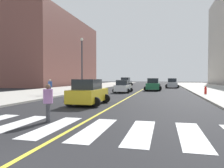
{
  "coord_description": "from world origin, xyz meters",
  "views": [
    {
      "loc": [
        3.54,
        -4.05,
        2.05
      ],
      "look_at": [
        -5.8,
        34.37,
        0.85
      ],
      "focal_mm": 34.4,
      "sensor_mm": 36.0,
      "label": 1
    }
  ],
  "objects_px": {
    "car_gray_third": "(126,82)",
    "car_silver_sixth": "(172,83)",
    "car_black_fourth": "(155,83)",
    "car_white_nearest": "(123,87)",
    "fire_hydrant": "(206,90)",
    "car_green_second": "(153,85)",
    "car_yellow_fifth": "(88,93)",
    "pedestrian_walking_west": "(50,86)",
    "pedestrian_crossing": "(48,101)",
    "street_lamp": "(82,60)"
  },
  "relations": [
    {
      "from": "car_gray_third",
      "to": "car_silver_sixth",
      "type": "height_order",
      "value": "car_gray_third"
    },
    {
      "from": "car_black_fourth",
      "to": "car_yellow_fifth",
      "type": "height_order",
      "value": "car_yellow_fifth"
    },
    {
      "from": "car_green_second",
      "to": "car_yellow_fifth",
      "type": "distance_m",
      "value": 19.4
    },
    {
      "from": "car_silver_sixth",
      "to": "street_lamp",
      "type": "xyz_separation_m",
      "value": [
        -12.96,
        -15.36,
        3.71
      ]
    },
    {
      "from": "pedestrian_walking_west",
      "to": "car_silver_sixth",
      "type": "bearing_deg",
      "value": -57.93
    },
    {
      "from": "car_gray_third",
      "to": "street_lamp",
      "type": "height_order",
      "value": "street_lamp"
    },
    {
      "from": "car_black_fourth",
      "to": "car_gray_third",
      "type": "bearing_deg",
      "value": -0.68
    },
    {
      "from": "street_lamp",
      "to": "fire_hydrant",
      "type": "bearing_deg",
      "value": -7.48
    },
    {
      "from": "car_yellow_fifth",
      "to": "car_silver_sixth",
      "type": "bearing_deg",
      "value": 76.22
    },
    {
      "from": "pedestrian_walking_west",
      "to": "street_lamp",
      "type": "bearing_deg",
      "value": -31.49
    },
    {
      "from": "car_yellow_fifth",
      "to": "car_green_second",
      "type": "bearing_deg",
      "value": 78.56
    },
    {
      "from": "fire_hydrant",
      "to": "car_yellow_fifth",
      "type": "bearing_deg",
      "value": -132.16
    },
    {
      "from": "car_yellow_fifth",
      "to": "car_silver_sixth",
      "type": "distance_m",
      "value": 29.67
    },
    {
      "from": "pedestrian_walking_west",
      "to": "fire_hydrant",
      "type": "distance_m",
      "value": 17.59
    },
    {
      "from": "pedestrian_crossing",
      "to": "fire_hydrant",
      "type": "relative_size",
      "value": 1.97
    },
    {
      "from": "car_black_fourth",
      "to": "car_silver_sixth",
      "type": "xyz_separation_m",
      "value": [
        3.58,
        -6.71,
        0.09
      ]
    },
    {
      "from": "car_yellow_fifth",
      "to": "fire_hydrant",
      "type": "relative_size",
      "value": 4.83
    },
    {
      "from": "pedestrian_walking_west",
      "to": "fire_hydrant",
      "type": "xyz_separation_m",
      "value": [
        16.58,
        5.86,
        -0.52
      ]
    },
    {
      "from": "car_yellow_fifth",
      "to": "pedestrian_walking_west",
      "type": "bearing_deg",
      "value": 139.28
    },
    {
      "from": "car_silver_sixth",
      "to": "fire_hydrant",
      "type": "xyz_separation_m",
      "value": [
        3.13,
        -17.47,
        -0.3
      ]
    },
    {
      "from": "car_green_second",
      "to": "car_silver_sixth",
      "type": "bearing_deg",
      "value": -108.39
    },
    {
      "from": "car_green_second",
      "to": "car_black_fourth",
      "type": "height_order",
      "value": "car_green_second"
    },
    {
      "from": "pedestrian_crossing",
      "to": "street_lamp",
      "type": "xyz_separation_m",
      "value": [
        -6.23,
        19.89,
        3.63
      ]
    },
    {
      "from": "car_black_fourth",
      "to": "pedestrian_walking_west",
      "type": "distance_m",
      "value": 31.63
    },
    {
      "from": "car_gray_third",
      "to": "car_black_fourth",
      "type": "xyz_separation_m",
      "value": [
        6.95,
        -0.16,
        -0.17
      ]
    },
    {
      "from": "car_silver_sixth",
      "to": "pedestrian_crossing",
      "type": "height_order",
      "value": "car_silver_sixth"
    },
    {
      "from": "car_black_fourth",
      "to": "pedestrian_crossing",
      "type": "bearing_deg",
      "value": 86.36
    },
    {
      "from": "car_silver_sixth",
      "to": "car_green_second",
      "type": "bearing_deg",
      "value": 72.16
    },
    {
      "from": "car_black_fourth",
      "to": "car_yellow_fifth",
      "type": "distance_m",
      "value": 35.69
    },
    {
      "from": "car_gray_third",
      "to": "fire_hydrant",
      "type": "relative_size",
      "value": 5.29
    },
    {
      "from": "pedestrian_walking_west",
      "to": "street_lamp",
      "type": "xyz_separation_m",
      "value": [
        0.49,
        7.97,
        3.5
      ]
    },
    {
      "from": "car_green_second",
      "to": "street_lamp",
      "type": "height_order",
      "value": "street_lamp"
    },
    {
      "from": "car_white_nearest",
      "to": "car_green_second",
      "type": "distance_m",
      "value": 6.8
    },
    {
      "from": "car_gray_third",
      "to": "pedestrian_walking_west",
      "type": "xyz_separation_m",
      "value": [
        -2.92,
        -30.21,
        0.13
      ]
    },
    {
      "from": "car_white_nearest",
      "to": "car_gray_third",
      "type": "xyz_separation_m",
      "value": [
        -3.54,
        22.33,
        0.17
      ]
    },
    {
      "from": "car_green_second",
      "to": "pedestrian_crossing",
      "type": "height_order",
      "value": "car_green_second"
    },
    {
      "from": "car_white_nearest",
      "to": "car_silver_sixth",
      "type": "distance_m",
      "value": 16.97
    },
    {
      "from": "car_black_fourth",
      "to": "car_white_nearest",
      "type": "bearing_deg",
      "value": 81.9
    },
    {
      "from": "car_white_nearest",
      "to": "street_lamp",
      "type": "distance_m",
      "value": 7.07
    },
    {
      "from": "pedestrian_crossing",
      "to": "fire_hydrant",
      "type": "height_order",
      "value": "pedestrian_crossing"
    },
    {
      "from": "car_white_nearest",
      "to": "pedestrian_crossing",
      "type": "distance_m",
      "value": 19.8
    },
    {
      "from": "car_white_nearest",
      "to": "pedestrian_crossing",
      "type": "bearing_deg",
      "value": -88.71
    },
    {
      "from": "pedestrian_walking_west",
      "to": "car_yellow_fifth",
      "type": "bearing_deg",
      "value": -158.8
    },
    {
      "from": "car_white_nearest",
      "to": "car_gray_third",
      "type": "bearing_deg",
      "value": 99.53
    },
    {
      "from": "car_green_second",
      "to": "car_yellow_fifth",
      "type": "bearing_deg",
      "value": 78.35
    },
    {
      "from": "car_gray_third",
      "to": "fire_hydrant",
      "type": "distance_m",
      "value": 27.92
    },
    {
      "from": "car_yellow_fifth",
      "to": "fire_hydrant",
      "type": "distance_m",
      "value": 15.28
    },
    {
      "from": "car_gray_third",
      "to": "car_silver_sixth",
      "type": "xyz_separation_m",
      "value": [
        10.53,
        -6.87,
        -0.08
      ]
    },
    {
      "from": "car_silver_sixth",
      "to": "pedestrian_crossing",
      "type": "xyz_separation_m",
      "value": [
        -6.73,
        -35.26,
        0.08
      ]
    },
    {
      "from": "car_green_second",
      "to": "fire_hydrant",
      "type": "xyz_separation_m",
      "value": [
        6.37,
        -7.68,
        -0.32
      ]
    }
  ]
}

